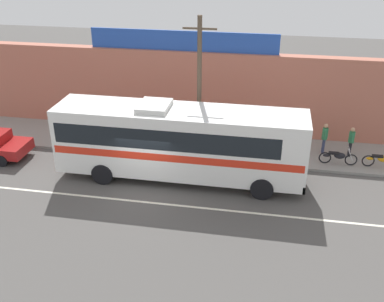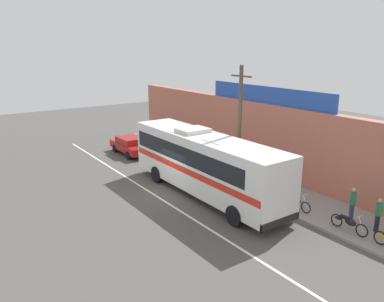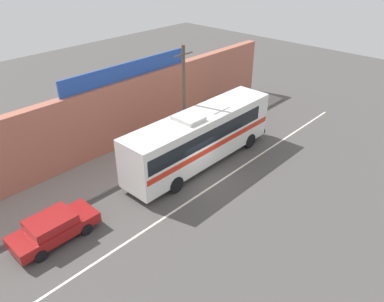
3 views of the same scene
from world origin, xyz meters
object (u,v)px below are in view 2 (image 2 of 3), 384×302
(motorcycle_orange, at_px, (348,223))
(pedestrian_near_shop, at_px, (378,212))
(parked_car, at_px, (131,145))
(pedestrian_by_curb, at_px, (353,201))
(utility_pole, at_px, (240,127))
(intercity_bus, at_px, (204,161))
(motorcycle_black, at_px, (295,201))

(motorcycle_orange, relative_size, pedestrian_near_shop, 1.18)
(parked_car, relative_size, pedestrian_by_curb, 2.53)
(utility_pole, distance_m, pedestrian_near_shop, 8.44)
(intercity_bus, distance_m, pedestrian_by_curb, 8.08)
(motorcycle_orange, relative_size, motorcycle_black, 0.96)
(utility_pole, bearing_deg, intercity_bus, -107.84)
(motorcycle_black, bearing_deg, pedestrian_near_shop, 16.24)
(motorcycle_black, relative_size, pedestrian_by_curb, 1.17)
(parked_car, bearing_deg, utility_pole, 8.40)
(intercity_bus, distance_m, motorcycle_orange, 8.26)
(motorcycle_orange, bearing_deg, motorcycle_black, -179.83)
(parked_car, distance_m, pedestrian_by_curb, 17.79)
(utility_pole, xyz_separation_m, motorcycle_black, (3.94, 0.50, -3.34))
(parked_car, height_order, pedestrian_near_shop, pedestrian_near_shop)
(utility_pole, xyz_separation_m, motorcycle_orange, (7.05, 0.50, -3.34))
(utility_pole, relative_size, motorcycle_black, 3.69)
(motorcycle_black, bearing_deg, motorcycle_orange, 0.17)
(intercity_bus, height_order, utility_pole, utility_pole)
(utility_pole, distance_m, motorcycle_orange, 7.82)
(intercity_bus, relative_size, motorcycle_black, 5.94)
(intercity_bus, xyz_separation_m, pedestrian_near_shop, (8.44, 3.67, -0.99))
(parked_car, bearing_deg, pedestrian_by_curb, 10.75)
(intercity_bus, xyz_separation_m, motorcycle_orange, (7.71, 2.56, -1.50))
(parked_car, height_order, motorcycle_orange, parked_car)
(pedestrian_by_curb, bearing_deg, parked_car, -169.25)
(utility_pole, relative_size, motorcycle_orange, 3.83)
(motorcycle_black, distance_m, pedestrian_by_curb, 2.82)
(intercity_bus, xyz_separation_m, utility_pole, (0.66, 2.05, 1.84))
(motorcycle_orange, bearing_deg, pedestrian_near_shop, 56.56)
(utility_pole, distance_m, motorcycle_black, 5.19)
(motorcycle_black, bearing_deg, intercity_bus, -151.01)
(utility_pole, height_order, pedestrian_by_curb, utility_pole)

